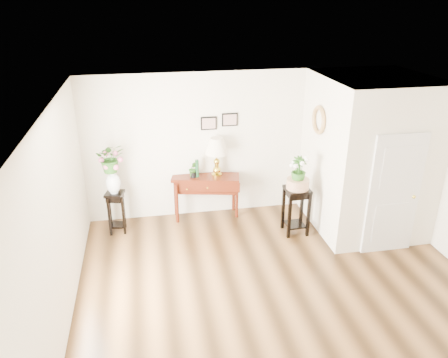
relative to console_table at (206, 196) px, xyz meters
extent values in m
cube|color=brown|center=(0.75, -2.57, -0.43)|extent=(6.00, 5.50, 0.02)
cube|color=white|center=(0.75, -2.57, 2.37)|extent=(6.00, 5.50, 0.02)
cube|color=silver|center=(0.75, 0.18, 0.97)|extent=(6.00, 0.02, 2.80)
cube|color=silver|center=(-2.25, -2.57, 0.97)|extent=(0.02, 5.50, 2.80)
cube|color=silver|center=(2.85, -0.79, 0.97)|extent=(1.80, 1.95, 2.80)
cube|color=silver|center=(2.85, -1.79, 0.62)|extent=(0.90, 0.05, 2.10)
cube|color=black|center=(0.10, 0.16, 1.42)|extent=(0.30, 0.02, 0.25)
cube|color=black|center=(0.50, 0.16, 1.47)|extent=(0.30, 0.02, 0.25)
torus|color=tan|center=(1.91, -0.67, 1.62)|extent=(0.07, 0.51, 0.51)
cube|color=#41110B|center=(0.00, 0.00, 0.00)|extent=(1.35, 0.70, 0.86)
cube|color=gold|center=(0.22, 0.00, 0.78)|extent=(0.58, 0.58, 0.76)
cylinder|color=#164021|center=(-0.16, 0.00, 0.60)|extent=(0.08, 0.08, 0.34)
imported|color=#245618|center=(-0.23, 0.00, 0.58)|extent=(0.17, 0.14, 0.30)
cube|color=black|center=(-1.70, -0.29, -0.03)|extent=(0.38, 0.38, 0.79)
imported|color=#245618|center=(-1.70, -0.29, 1.03)|extent=(0.53, 0.47, 0.53)
cube|color=black|center=(1.51, -0.92, 0.02)|extent=(0.43, 0.43, 0.89)
cylinder|color=#D3B38B|center=(1.51, -0.92, 0.54)|extent=(0.51, 0.51, 0.18)
imported|color=#245618|center=(1.51, -0.92, 0.82)|extent=(0.28, 0.28, 0.47)
camera|label=1|loc=(-1.07, -7.60, 3.71)|focal=35.00mm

